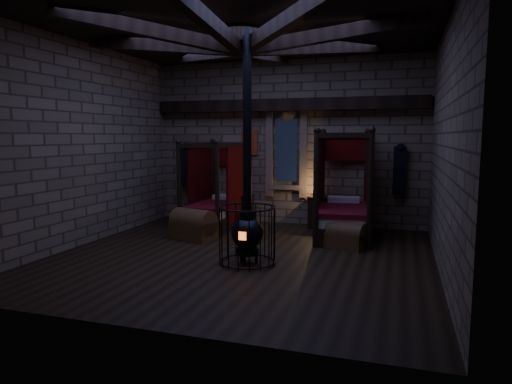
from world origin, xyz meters
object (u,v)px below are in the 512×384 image
(bed_left, at_px, (216,206))
(stove, at_px, (247,229))
(trunk_right, at_px, (346,236))
(trunk_left, at_px, (193,226))
(bed_right, at_px, (343,211))

(bed_left, xyz_separation_m, stove, (1.82, -2.94, 0.11))
(trunk_right, bearing_deg, bed_left, 176.69)
(trunk_left, relative_size, stove, 0.26)
(bed_right, relative_size, trunk_right, 2.72)
(bed_left, height_order, stove, stove)
(bed_right, relative_size, trunk_left, 2.22)
(bed_left, bearing_deg, trunk_left, -86.89)
(trunk_left, bearing_deg, trunk_right, 18.58)
(bed_right, xyz_separation_m, trunk_left, (-3.10, -1.30, -0.27))
(bed_right, bearing_deg, bed_left, 171.16)
(bed_left, bearing_deg, trunk_right, -19.77)
(bed_left, relative_size, bed_right, 0.89)
(trunk_left, xyz_separation_m, trunk_right, (3.31, 0.18, -0.06))
(bed_left, height_order, trunk_right, bed_left)
(bed_left, xyz_separation_m, bed_right, (3.16, -0.16, 0.06))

